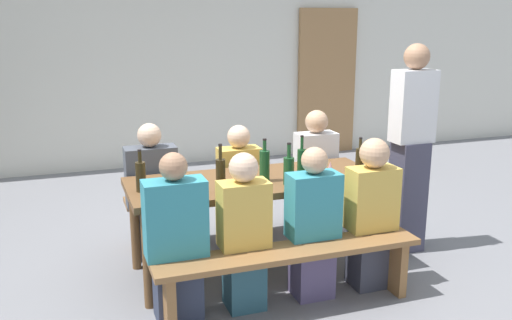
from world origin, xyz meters
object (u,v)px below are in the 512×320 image
object	(u,v)px
bench_near	(290,262)
seated_guest_near_1	(244,235)
wooden_door	(327,82)
seated_guest_far_0	(152,195)
seated_guest_near_0	(176,243)
wine_bottle_5	(360,163)
seated_guest_near_3	(371,216)
seated_guest_near_2	(313,227)
seated_guest_far_2	(315,176)
wine_bottle_2	(302,163)
wine_bottle_1	(141,176)
tasting_table	(256,189)
wine_bottle_0	(265,165)
wine_glass_0	(330,169)
standing_host	(410,151)
wine_bottle_4	(221,175)
wine_glass_1	(192,180)
seated_guest_far_1	(239,189)
bench_far	(231,201)
wine_bottle_3	(289,170)

from	to	relation	value
bench_near	seated_guest_near_1	world-z (taller)	seated_guest_near_1
wooden_door	seated_guest_far_0	world-z (taller)	wooden_door
wooden_door	seated_guest_near_0	xyz separation A→B (m)	(-3.06, -4.03, -0.52)
wine_bottle_5	seated_guest_near_3	xyz separation A→B (m)	(-0.05, -0.28, -0.33)
seated_guest_near_2	seated_guest_far_2	bearing A→B (deg)	-25.99
wine_bottle_2	seated_guest_near_1	world-z (taller)	seated_guest_near_1
wooden_door	wine_bottle_1	size ratio (longest dim) A/B	6.85
tasting_table	wine_bottle_5	distance (m)	0.82
wine_bottle_0	seated_guest_near_3	bearing A→B (deg)	-34.93
wooden_door	wine_bottle_2	world-z (taller)	wooden_door
wooden_door	seated_guest_far_2	distance (m)	3.38
wine_glass_0	seated_guest_near_3	world-z (taller)	seated_guest_near_3
standing_host	wine_bottle_4	bearing A→B (deg)	6.90
seated_guest_near_0	standing_host	world-z (taller)	standing_host
wine_glass_1	seated_guest_near_0	distance (m)	0.49
bench_near	wine_bottle_1	bearing A→B (deg)	143.09
seated_guest_near_3	standing_host	bearing A→B (deg)	-52.38
seated_guest_near_1	seated_guest_far_0	xyz separation A→B (m)	(-0.44, 1.08, 0.01)
seated_guest_far_1	seated_guest_far_2	size ratio (longest dim) A/B	0.92
bench_far	wine_bottle_2	distance (m)	1.02
seated_guest_near_0	seated_guest_far_0	bearing A→B (deg)	-0.93
wine_bottle_4	bench_near	bearing A→B (deg)	-52.17
wooden_door	standing_host	xyz separation A→B (m)	(-0.97, -3.52, -0.18)
bench_near	wine_bottle_5	size ratio (longest dim) A/B	5.71
wine_bottle_4	seated_guest_near_1	bearing A→B (deg)	-76.32
wine_bottle_5	seated_guest_far_1	xyz separation A→B (m)	(-0.72, 0.80, -0.37)
bench_near	seated_guest_near_3	xyz separation A→B (m)	(0.70, 0.15, 0.19)
seated_guest_near_3	seated_guest_near_0	bearing A→B (deg)	90.00
seated_guest_near_1	seated_guest_far_2	size ratio (longest dim) A/B	0.95
seated_guest_far_0	seated_guest_near_1	bearing A→B (deg)	22.40
wine_bottle_1	seated_guest_far_0	size ratio (longest dim) A/B	0.27
wine_glass_1	tasting_table	bearing A→B (deg)	21.41
wine_glass_0	wine_bottle_2	bearing A→B (deg)	134.63
wine_bottle_5	standing_host	xyz separation A→B (m)	(0.61, 0.22, -0.01)
seated_guest_near_1	seated_guest_near_2	size ratio (longest dim) A/B	1.00
wooden_door	wine_bottle_4	distance (m)	4.59
wine_bottle_2	seated_guest_near_1	distance (m)	0.81
seated_guest_near_0	seated_guest_near_3	xyz separation A→B (m)	(1.44, 0.00, 0.01)
wine_glass_1	wine_bottle_2	bearing A→B (deg)	5.90
wine_bottle_4	seated_guest_near_3	bearing A→B (deg)	-15.87
bench_near	bench_far	world-z (taller)	same
wine_bottle_5	wooden_door	bearing A→B (deg)	67.18
wine_bottle_5	standing_host	world-z (taller)	standing_host
wine_bottle_2	wine_bottle_4	xyz separation A→B (m)	(-0.67, -0.11, 0.00)
tasting_table	wine_bottle_0	bearing A→B (deg)	-62.04
wooden_door	wine_bottle_3	xyz separation A→B (m)	(-2.15, -3.70, -0.19)
wine_bottle_2	wine_bottle_4	distance (m)	0.68
seated_guest_far_1	wine_bottle_5	bearing A→B (deg)	42.00
wine_bottle_2	wine_bottle_3	size ratio (longest dim) A/B	1.09
wine_bottle_4	standing_host	size ratio (longest dim) A/B	0.20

